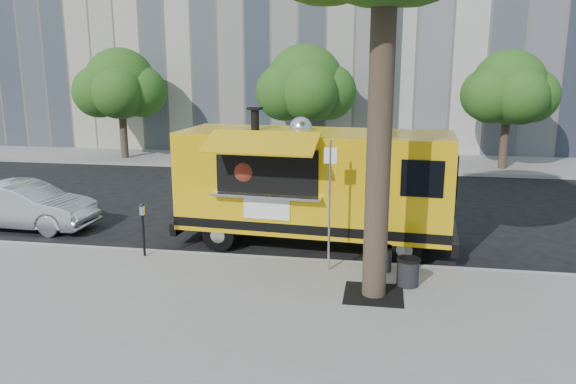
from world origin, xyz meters
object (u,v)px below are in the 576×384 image
trash_bin_right (408,271)px  far_tree_b (305,83)px  sign_post (330,198)px  food_truck (313,183)px  far_tree_c (509,88)px  parking_meter (143,223)px  trash_bin_left (382,258)px  far_tree_a (120,84)px  sedan (24,206)px

trash_bin_right → far_tree_b: bearing=106.1°
sign_post → food_truck: 2.22m
far_tree_c → parking_meter: (-11.00, -13.75, -2.74)m
trash_bin_left → parking_meter: bearing=179.6°
far_tree_c → trash_bin_right: far_tree_c is taller
far_tree_a → far_tree_c: far_tree_a is taller
parking_meter → trash_bin_left: bearing=-0.4°
trash_bin_left → trash_bin_right: trash_bin_right is taller
far_tree_a → trash_bin_left: size_ratio=9.24×
sedan → far_tree_a: bearing=13.1°
sedan → trash_bin_right: (10.94, -2.94, -0.22)m
trash_bin_left → far_tree_c: bearing=69.2°
far_tree_a → sign_post: size_ratio=1.79×
far_tree_b → trash_bin_left: far_tree_b is taller
far_tree_b → far_tree_c: 9.01m
far_tree_a → trash_bin_right: far_tree_a is taller
far_tree_c → trash_bin_left: 15.11m
sedan → trash_bin_right: 11.33m
far_tree_b → food_truck: bearing=-81.0°
far_tree_c → trash_bin_left: (-5.25, -13.79, -3.26)m
sedan → trash_bin_left: sedan is taller
far_tree_c → food_truck: far_tree_c is taller
parking_meter → trash_bin_left: 5.77m
sign_post → trash_bin_right: bearing=-20.2°
far_tree_a → parking_meter: (7.00, -13.65, -2.79)m
far_tree_a → parking_meter: far_tree_a is taller
sedan → sign_post: bearing=-102.5°
far_tree_b → trash_bin_right: far_tree_b is taller
sign_post → parking_meter: sign_post is taller
sign_post → trash_bin_left: bearing=7.5°
far_tree_c → trash_bin_left: bearing=-110.8°
sign_post → sedan: sign_post is taller
far_tree_b → trash_bin_left: (3.75, -14.09, -3.37)m
far_tree_b → sign_post: (2.55, -14.25, -1.98)m
sign_post → trash_bin_right: size_ratio=4.96×
sign_post → trash_bin_right: sign_post is taller
far_tree_c → trash_bin_right: 15.67m
sign_post → food_truck: food_truck is taller
far_tree_c → trash_bin_right: bearing=-107.9°
far_tree_c → food_truck: bearing=-120.9°
trash_bin_left → sedan: bearing=168.4°
far_tree_a → far_tree_c: (18.00, 0.10, -0.06)m
far_tree_a → far_tree_b: 9.01m
far_tree_a → sedan: (2.36, -11.55, -3.09)m
far_tree_a → far_tree_b: (9.00, 0.40, 0.06)m
sign_post → food_truck: (-0.63, 2.12, -0.15)m
far_tree_a → food_truck: (10.92, -11.73, -2.07)m
trash_bin_left → trash_bin_right: (0.55, -0.80, 0.01)m
far_tree_a → sign_post: 18.14m
sedan → trash_bin_left: bearing=-100.1°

